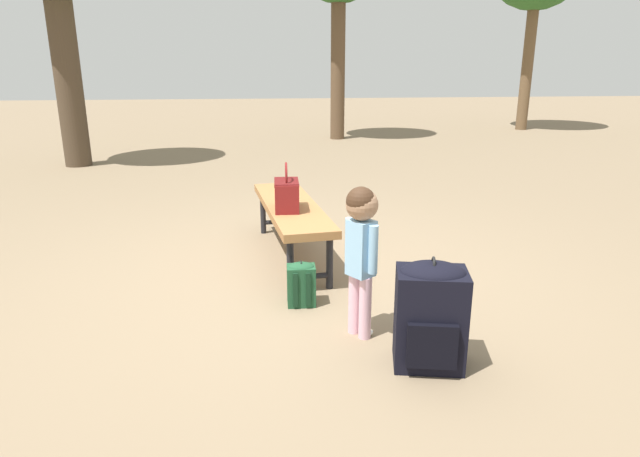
{
  "coord_description": "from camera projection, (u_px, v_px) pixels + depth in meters",
  "views": [
    {
      "loc": [
        3.72,
        -0.25,
        1.55
      ],
      "look_at": [
        0.15,
        0.14,
        0.45
      ],
      "focal_mm": 30.82,
      "sensor_mm": 36.0,
      "label": 1
    }
  ],
  "objects": [
    {
      "name": "backpack_large",
      "position": [
        430.0,
        312.0,
        2.85
      ],
      "size": [
        0.36,
        0.4,
        0.61
      ],
      "color": "black",
      "rests_on": "ground"
    },
    {
      "name": "ground_plane",
      "position": [
        299.0,
        282.0,
        4.02
      ],
      "size": [
        40.0,
        40.0,
        0.0
      ],
      "primitive_type": "plane",
      "color": "#7F6B51",
      "rests_on": "ground"
    },
    {
      "name": "handbag",
      "position": [
        287.0,
        194.0,
        4.2
      ],
      "size": [
        0.33,
        0.19,
        0.37
      ],
      "color": "maroon",
      "rests_on": "park_bench"
    },
    {
      "name": "park_bench",
      "position": [
        291.0,
        211.0,
        4.41
      ],
      "size": [
        1.64,
        0.6,
        0.45
      ],
      "color": "#9E6B3D",
      "rests_on": "ground"
    },
    {
      "name": "child_standing",
      "position": [
        361.0,
        239.0,
        3.07
      ],
      "size": [
        0.21,
        0.18,
        0.9
      ],
      "color": "#E5B2C6",
      "rests_on": "ground"
    },
    {
      "name": "backpack_small",
      "position": [
        301.0,
        283.0,
        3.6
      ],
      "size": [
        0.17,
        0.19,
        0.31
      ],
      "color": "#1E4C2D",
      "rests_on": "ground"
    }
  ]
}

